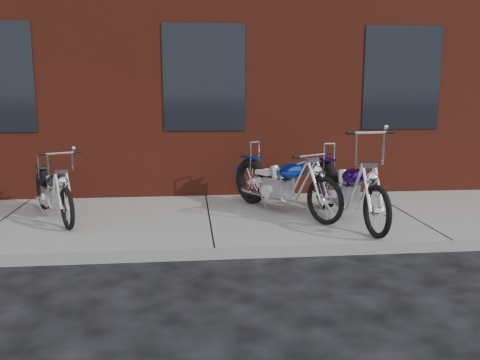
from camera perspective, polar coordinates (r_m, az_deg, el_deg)
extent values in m
plane|color=black|center=(6.18, -2.86, -8.95)|extent=(120.00, 120.00, 0.00)
cube|color=slate|center=(7.59, -3.47, -4.67)|extent=(22.00, 3.00, 0.15)
cube|color=#5E1E12|center=(13.97, -4.84, 18.40)|extent=(22.00, 10.00, 8.00)
torus|color=black|center=(7.98, 10.08, -0.70)|extent=(0.24, 0.78, 0.76)
torus|color=black|center=(6.53, 15.76, -3.75)|extent=(0.16, 0.69, 0.69)
cube|color=gray|center=(7.38, 12.12, -1.77)|extent=(0.35, 0.46, 0.32)
ellipsoid|color=#2C0B6C|center=(7.06, 13.23, 0.18)|extent=(0.35, 0.61, 0.33)
cube|color=black|center=(7.58, 11.31, 0.22)|extent=(0.29, 0.33, 0.06)
cylinder|color=white|center=(6.58, 15.33, -1.13)|extent=(0.08, 0.31, 0.57)
cylinder|color=white|center=(6.60, 15.08, 5.08)|extent=(0.58, 0.10, 0.03)
cylinder|color=white|center=(7.84, 10.41, 2.07)|extent=(0.03, 0.03, 0.51)
cylinder|color=white|center=(7.67, 12.21, -2.37)|extent=(0.17, 0.95, 0.05)
torus|color=black|center=(8.22, 1.96, -0.26)|extent=(0.52, 0.72, 0.75)
torus|color=black|center=(7.05, 10.43, -2.53)|extent=(0.42, 0.62, 0.68)
cube|color=gray|center=(7.72, 5.10, -1.07)|extent=(0.47, 0.51, 0.31)
ellipsoid|color=#123CC5|center=(7.45, 6.65, 0.86)|extent=(0.53, 0.63, 0.32)
cube|color=#BBB3A8|center=(7.88, 3.80, 0.73)|extent=(0.37, 0.38, 0.06)
cylinder|color=white|center=(7.08, 9.72, -0.17)|extent=(0.19, 0.28, 0.56)
cylinder|color=white|center=(7.12, 9.03, 2.66)|extent=(0.51, 0.33, 0.03)
cylinder|color=white|center=(8.09, 2.35, 2.42)|extent=(0.03, 0.03, 0.50)
cylinder|color=white|center=(8.00, 4.64, -1.66)|extent=(0.53, 0.83, 0.05)
torus|color=black|center=(8.42, -20.95, -1.06)|extent=(0.41, 0.64, 0.65)
torus|color=black|center=(7.07, -18.56, -3.26)|extent=(0.32, 0.55, 0.59)
cube|color=gray|center=(7.86, -20.08, -1.84)|extent=(0.39, 0.44, 0.27)
ellipsoid|color=#27282F|center=(7.57, -19.78, -0.25)|extent=(0.43, 0.55, 0.28)
cube|color=black|center=(8.05, -20.53, -0.28)|extent=(0.31, 0.32, 0.05)
cylinder|color=white|center=(7.13, -18.89, -1.22)|extent=(0.15, 0.25, 0.49)
cylinder|color=white|center=(7.16, -19.34, 2.78)|extent=(0.46, 0.25, 0.03)
cylinder|color=white|center=(8.29, -21.00, 1.18)|extent=(0.03, 0.03, 0.43)
cylinder|color=white|center=(8.10, -19.59, -2.32)|extent=(0.40, 0.74, 0.04)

